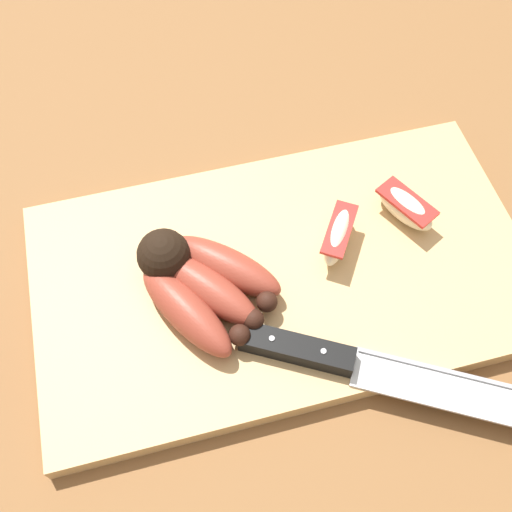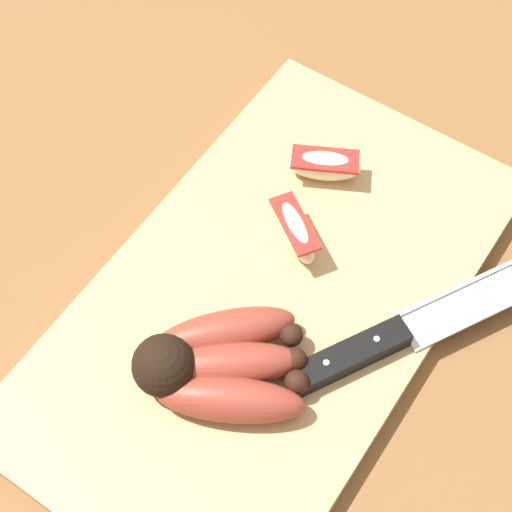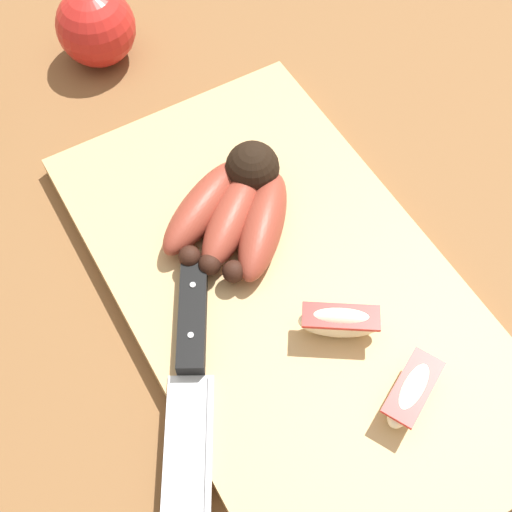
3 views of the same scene
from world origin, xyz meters
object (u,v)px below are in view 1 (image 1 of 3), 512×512
Objects in this scene: apple_wedge_near at (405,207)px; banana_bunch at (199,282)px; chefs_knife at (352,363)px; apple_wedge_middle at (338,235)px.

banana_bunch is at bearing 8.87° from apple_wedge_near.
apple_wedge_near is (-0.21, -0.03, -0.00)m from banana_bunch.
chefs_knife is at bearing 53.47° from apple_wedge_near.
apple_wedge_middle is at bearing -102.44° from chefs_knife.
banana_bunch reaches higher than apple_wedge_near.
apple_wedge_middle reaches higher than apple_wedge_near.
chefs_knife is (-0.11, 0.10, -0.01)m from banana_bunch.
banana_bunch reaches higher than chefs_knife.
banana_bunch is 2.18× the size of apple_wedge_middle.
apple_wedge_middle is (-0.03, -0.12, 0.01)m from chefs_knife.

